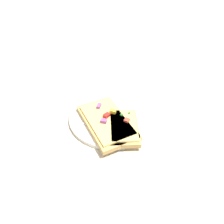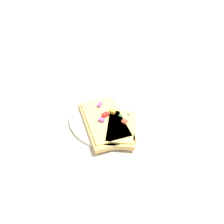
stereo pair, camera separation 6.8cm
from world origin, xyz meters
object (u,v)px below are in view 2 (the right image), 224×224
object	(u,v)px
fork	(106,109)
knife	(130,113)
plate	(112,116)
pizza_slice_corner	(121,128)
pizza_slice_main	(105,121)

from	to	relation	value
fork	knife	size ratio (longest dim) A/B	0.98
plate	fork	distance (m)	0.03
plate	pizza_slice_corner	bearing A→B (deg)	-73.42
plate	pizza_slice_corner	distance (m)	0.08
pizza_slice_main	plate	bearing A→B (deg)	133.18
plate	pizza_slice_corner	size ratio (longest dim) A/B	1.75
plate	knife	distance (m)	0.06
knife	pizza_slice_main	world-z (taller)	pizza_slice_main
fork	knife	bearing A→B (deg)	117.65
pizza_slice_main	knife	bearing A→B (deg)	101.45
knife	pizza_slice_main	bearing A→B (deg)	-15.14
knife	pizza_slice_main	distance (m)	0.09
knife	pizza_slice_main	xyz separation A→B (m)	(-0.08, -0.04, 0.01)
plate	knife	world-z (taller)	knife
fork	pizza_slice_main	world-z (taller)	pizza_slice_main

